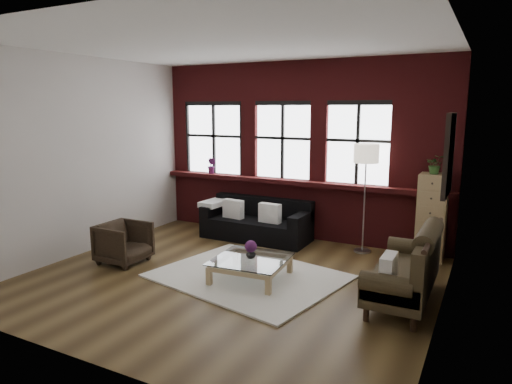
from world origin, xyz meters
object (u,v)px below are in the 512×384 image
at_px(drawer_chest, 432,217).
at_px(floor_lamp, 365,195).
at_px(armchair, 124,243).
at_px(vase, 251,253).
at_px(vintage_settee, 404,266).
at_px(coffee_table, 251,269).
at_px(dark_sofa, 256,220).

relative_size(drawer_chest, floor_lamp, 0.70).
xyz_separation_m(armchair, floor_lamp, (3.14, 2.26, 0.66)).
distance_m(armchair, drawer_chest, 4.81).
bearing_deg(vase, vintage_settee, 7.10).
bearing_deg(drawer_chest, coffee_table, -134.94).
xyz_separation_m(dark_sofa, vase, (0.88, -1.84, 0.03)).
bearing_deg(floor_lamp, drawer_chest, 5.21).
height_order(coffee_table, vase, vase).
distance_m(coffee_table, floor_lamp, 2.40).
xyz_separation_m(vase, drawer_chest, (2.09, 2.09, 0.30)).
bearing_deg(vase, coffee_table, 90.00).
bearing_deg(vintage_settee, floor_lamp, 118.57).
height_order(dark_sofa, vase, dark_sofa).
distance_m(dark_sofa, vase, 2.04).
xyz_separation_m(armchair, coffee_table, (2.10, 0.26, -0.16)).
xyz_separation_m(dark_sofa, drawer_chest, (2.97, 0.26, 0.33)).
distance_m(vase, drawer_chest, 2.97).
distance_m(armchair, coffee_table, 2.12).
relative_size(dark_sofa, vintage_settee, 1.14).
height_order(vintage_settee, armchair, vintage_settee).
relative_size(coffee_table, drawer_chest, 0.71).
xyz_separation_m(armchair, vase, (2.10, 0.26, 0.07)).
xyz_separation_m(armchair, drawer_chest, (4.19, 2.35, 0.37)).
height_order(vintage_settee, floor_lamp, floor_lamp).
distance_m(armchair, vase, 2.11).
bearing_deg(dark_sofa, floor_lamp, 4.81).
bearing_deg(dark_sofa, drawer_chest, 4.95).
relative_size(dark_sofa, armchair, 2.83).
height_order(dark_sofa, coffee_table, dark_sofa).
bearing_deg(floor_lamp, dark_sofa, -175.19).
xyz_separation_m(vintage_settee, coffee_table, (-2.00, -0.25, -0.31)).
bearing_deg(vase, armchair, -172.97).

